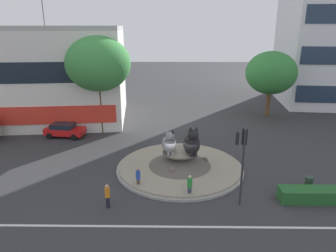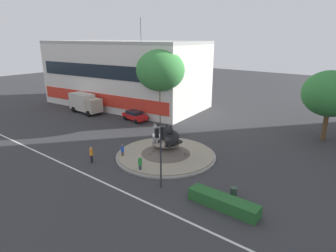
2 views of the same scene
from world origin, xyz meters
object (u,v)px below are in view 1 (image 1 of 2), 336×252
at_px(second_tree_near_tower, 271,73).
at_px(pedestrian_green_shirt, 190,186).
at_px(traffic_light_mast, 242,150).
at_px(cat_statue_grey, 169,144).
at_px(cat_statue_black, 192,143).
at_px(sedan_on_far_lane, 65,130).
at_px(litter_bin, 309,183).
at_px(broadleaf_tree_behind_island, 98,64).
at_px(pedestrian_orange_shirt, 108,195).
at_px(pedestrian_blue_shirt, 138,178).
at_px(shophouse_block, 6,74).

distance_m(second_tree_near_tower, pedestrian_green_shirt, 23.46).
distance_m(traffic_light_mast, second_tree_near_tower, 22.46).
bearing_deg(cat_statue_grey, second_tree_near_tower, 131.75).
bearing_deg(traffic_light_mast, cat_statue_grey, 49.78).
height_order(cat_statue_black, traffic_light_mast, traffic_light_mast).
bearing_deg(sedan_on_far_lane, litter_bin, -19.34).
xyz_separation_m(second_tree_near_tower, sedan_on_far_lane, (-23.60, -8.18, -4.83)).
distance_m(broadleaf_tree_behind_island, pedestrian_orange_shirt, 16.63).
bearing_deg(pedestrian_green_shirt, broadleaf_tree_behind_island, 93.91).
height_order(traffic_light_mast, pedestrian_blue_shirt, traffic_light_mast).
distance_m(broadleaf_tree_behind_island, litter_bin, 22.44).
xyz_separation_m(second_tree_near_tower, pedestrian_blue_shirt, (-14.71, -18.91, -4.79)).
bearing_deg(pedestrian_blue_shirt, shophouse_block, 74.14).
xyz_separation_m(shophouse_block, litter_bin, (29.96, -17.27, -5.15)).
distance_m(cat_statue_black, traffic_light_mast, 5.85).
bearing_deg(broadleaf_tree_behind_island, cat_statue_black, -45.59).
height_order(shophouse_block, pedestrian_blue_shirt, shophouse_block).
xyz_separation_m(traffic_light_mast, second_tree_near_tower, (7.93, 20.94, 1.80)).
bearing_deg(litter_bin, pedestrian_blue_shirt, -179.55).
bearing_deg(shophouse_block, second_tree_near_tower, -3.45).
relative_size(traffic_light_mast, pedestrian_green_shirt, 3.19).
height_order(cat_statue_black, shophouse_block, shophouse_block).
height_order(broadleaf_tree_behind_island, litter_bin, broadleaf_tree_behind_island).
xyz_separation_m(broadleaf_tree_behind_island, second_tree_near_tower, (19.94, 6.60, -1.85)).
height_order(traffic_light_mast, litter_bin, traffic_light_mast).
bearing_deg(litter_bin, sedan_on_far_lane, 153.29).
relative_size(second_tree_near_tower, sedan_on_far_lane, 1.96).
height_order(cat_statue_grey, broadleaf_tree_behind_island, broadleaf_tree_behind_island).
distance_m(shophouse_block, pedestrian_blue_shirt, 25.27).
relative_size(second_tree_near_tower, litter_bin, 9.20).
bearing_deg(sedan_on_far_lane, shophouse_block, 150.43).
bearing_deg(shophouse_block, cat_statue_black, -39.86).
relative_size(cat_statue_grey, pedestrian_orange_shirt, 1.36).
distance_m(traffic_light_mast, pedestrian_orange_shirt, 8.99).
bearing_deg(cat_statue_black, pedestrian_orange_shirt, -54.78).
bearing_deg(pedestrian_orange_shirt, traffic_light_mast, 57.89).
height_order(traffic_light_mast, pedestrian_orange_shirt, traffic_light_mast).
height_order(broadleaf_tree_behind_island, pedestrian_blue_shirt, broadleaf_tree_behind_island).
height_order(broadleaf_tree_behind_island, sedan_on_far_lane, broadleaf_tree_behind_island).
height_order(cat_statue_black, pedestrian_green_shirt, cat_statue_black).
relative_size(shophouse_block, sedan_on_far_lane, 6.94).
relative_size(pedestrian_green_shirt, litter_bin, 1.81).
xyz_separation_m(traffic_light_mast, pedestrian_blue_shirt, (-6.79, 2.03, -2.99)).
xyz_separation_m(cat_statue_black, litter_bin, (8.26, -2.80, -1.93)).
relative_size(traffic_light_mast, sedan_on_far_lane, 1.24).
xyz_separation_m(cat_statue_grey, broadleaf_tree_behind_island, (-7.42, 9.25, 5.20)).
relative_size(second_tree_near_tower, pedestrian_orange_shirt, 5.07).
bearing_deg(broadleaf_tree_behind_island, shophouse_block, 157.92).
height_order(sedan_on_far_lane, litter_bin, sedan_on_far_lane).
xyz_separation_m(broadleaf_tree_behind_island, pedestrian_orange_shirt, (3.54, -14.85, -6.59)).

